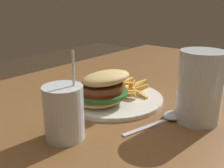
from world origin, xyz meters
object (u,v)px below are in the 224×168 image
object	(u,v)px
juice_glass	(64,115)
beer_glass	(200,89)
spoon	(171,116)
meal_plate_near	(108,92)

from	to	relation	value
juice_glass	beer_glass	bearing A→B (deg)	144.25
juice_glass	spoon	distance (m)	0.24
meal_plate_near	juice_glass	xyz separation A→B (m)	(0.18, 0.05, 0.02)
spoon	beer_glass	bearing A→B (deg)	-39.94
juice_glass	spoon	world-z (taller)	juice_glass
beer_glass	juice_glass	xyz separation A→B (m)	(0.23, -0.17, -0.03)
meal_plate_near	beer_glass	bearing A→B (deg)	103.34
beer_glass	spoon	world-z (taller)	beer_glass
meal_plate_near	juice_glass	size ratio (longest dim) A/B	1.65
beer_glass	juice_glass	bearing A→B (deg)	-35.75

